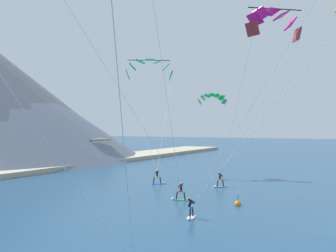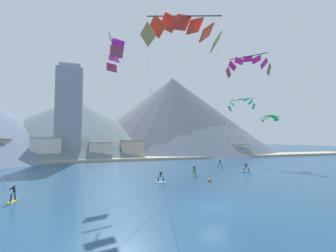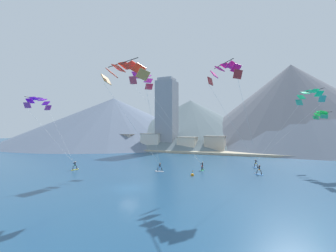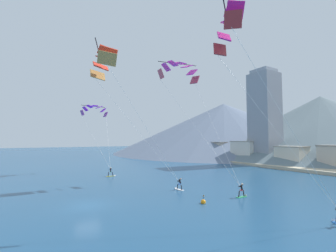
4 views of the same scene
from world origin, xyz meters
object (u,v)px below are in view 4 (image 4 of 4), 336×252
at_px(kitesurfer_mid_center, 112,173).
at_px(parafoil_kite_near_lead, 230,25).
at_px(kitesurfer_far_left, 243,193).
at_px(parafoil_kite_mid_center, 94,110).
at_px(kitesurfer_near_trail, 178,186).
at_px(parafoil_kite_near_trail, 104,60).
at_px(parafoil_kite_far_left, 180,70).
at_px(race_marker_buoy, 203,202).

xyz_separation_m(kitesurfer_mid_center, parafoil_kite_near_lead, (28.61, 1.46, 16.40)).
distance_m(kitesurfer_far_left, parafoil_kite_mid_center, 36.09).
bearing_deg(kitesurfer_near_trail, kitesurfer_mid_center, -164.11).
bearing_deg(parafoil_kite_near_trail, kitesurfer_near_trail, 85.68).
xyz_separation_m(kitesurfer_far_left, parafoil_kite_far_left, (-13.02, -0.31, 18.56)).
height_order(kitesurfer_mid_center, parafoil_kite_far_left, parafoil_kite_far_left).
height_order(parafoil_kite_near_trail, race_marker_buoy, parafoil_kite_near_trail).
bearing_deg(parafoil_kite_near_trail, kitesurfer_far_left, 61.09).
xyz_separation_m(parafoil_kite_near_lead, parafoil_kite_near_trail, (-13.49, -7.26, -0.35)).
relative_size(kitesurfer_near_trail, parafoil_kite_near_trail, 0.11).
distance_m(kitesurfer_mid_center, parafoil_kite_far_left, 22.87).
xyz_separation_m(kitesurfer_far_left, parafoil_kite_near_lead, (5.36, -7.47, 16.40)).
xyz_separation_m(parafoil_kite_near_trail, parafoil_kite_mid_center, (-23.88, 4.39, -3.01)).
height_order(parafoil_kite_far_left, race_marker_buoy, parafoil_kite_far_left).
xyz_separation_m(parafoil_kite_near_lead, parafoil_kite_far_left, (-18.38, 7.16, 2.15)).
relative_size(parafoil_kite_near_trail, parafoil_kite_far_left, 0.86).
distance_m(parafoil_kite_near_lead, parafoil_kite_near_trail, 15.32).
relative_size(kitesurfer_mid_center, parafoil_kite_near_lead, 0.11).
distance_m(parafoil_kite_near_trail, parafoil_kite_mid_center, 24.47).
distance_m(parafoil_kite_near_lead, race_marker_buoy, 17.80).
height_order(kitesurfer_mid_center, parafoil_kite_mid_center, parafoil_kite_mid_center).
distance_m(parafoil_kite_near_lead, parafoil_kite_far_left, 19.85).
height_order(kitesurfer_far_left, parafoil_kite_near_trail, parafoil_kite_near_trail).
bearing_deg(kitesurfer_near_trail, parafoil_kite_mid_center, -166.46).
relative_size(parafoil_kite_near_lead, parafoil_kite_far_left, 0.88).
distance_m(kitesurfer_far_left, race_marker_buoy, 5.87).
bearing_deg(kitesurfer_mid_center, kitesurfer_far_left, 21.00).
distance_m(parafoil_kite_far_left, race_marker_buoy, 23.43).
distance_m(kitesurfer_far_left, parafoil_kite_far_left, 22.67).
height_order(kitesurfer_far_left, race_marker_buoy, kitesurfer_far_left).
height_order(kitesurfer_near_trail, race_marker_buoy, kitesurfer_near_trail).
bearing_deg(parafoil_kite_near_lead, parafoil_kite_near_trail, -151.72).
bearing_deg(kitesurfer_far_left, parafoil_kite_far_left, -178.64).
height_order(parafoil_kite_mid_center, race_marker_buoy, parafoil_kite_mid_center).
relative_size(kitesurfer_far_left, race_marker_buoy, 1.73).
height_order(kitesurfer_far_left, parafoil_kite_far_left, parafoil_kite_far_left).
xyz_separation_m(parafoil_kite_near_lead, parafoil_kite_mid_center, (-37.38, -2.87, -3.35)).
bearing_deg(parafoil_kite_far_left, parafoil_kite_near_trail, -71.26).
bearing_deg(parafoil_kite_far_left, race_marker_buoy, -23.62).
xyz_separation_m(kitesurfer_far_left, parafoil_kite_mid_center, (-32.02, -10.34, 13.05)).
height_order(kitesurfer_near_trail, parafoil_kite_near_trail, parafoil_kite_near_trail).
height_order(parafoil_kite_near_lead, parafoil_kite_near_trail, parafoil_kite_near_lead).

